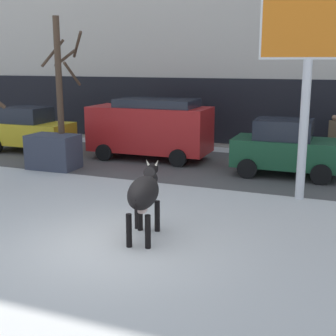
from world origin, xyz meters
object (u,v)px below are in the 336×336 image
object	(u,v)px
car_yellow_hatchback	(29,129)
dumpster	(54,152)
cow_black	(144,193)
bare_tree_left_lot	(61,87)
car_red_van	(150,127)
pedestrian_far_left	(333,137)
car_darkgreen_hatchback	(286,148)
billboard	(310,36)

from	to	relation	value
car_yellow_hatchback	dumpster	world-z (taller)	car_yellow_hatchback
cow_black	bare_tree_left_lot	size ratio (longest dim) A/B	0.37
car_yellow_hatchback	car_red_van	xyz separation A→B (m)	(5.36, 0.46, 0.32)
dumpster	car_yellow_hatchback	bearing A→B (deg)	140.74
car_red_van	pedestrian_far_left	size ratio (longest dim) A/B	2.68
pedestrian_far_left	bare_tree_left_lot	world-z (taller)	bare_tree_left_lot
car_yellow_hatchback	cow_black	bearing A→B (deg)	-39.71
dumpster	car_darkgreen_hatchback	bearing A→B (deg)	14.71
cow_black	car_darkgreen_hatchback	size ratio (longest dim) A/B	0.55
car_red_van	pedestrian_far_left	world-z (taller)	car_red_van
car_red_van	bare_tree_left_lot	world-z (taller)	bare_tree_left_lot
car_yellow_hatchback	car_red_van	distance (m)	5.38
car_darkgreen_hatchback	cow_black	bearing A→B (deg)	-105.93
car_darkgreen_hatchback	car_yellow_hatchback	bearing A→B (deg)	178.26
cow_black	bare_tree_left_lot	xyz separation A→B (m)	(-5.66, 5.30, 1.82)
car_yellow_hatchback	bare_tree_left_lot	bearing A→B (deg)	-32.14
billboard	car_darkgreen_hatchback	size ratio (longest dim) A/B	1.57
bare_tree_left_lot	dumpster	size ratio (longest dim) A/B	3.06
cow_black	bare_tree_left_lot	world-z (taller)	bare_tree_left_lot
cow_black	car_red_van	bearing A→B (deg)	113.30
car_yellow_hatchback	bare_tree_left_lot	size ratio (longest dim) A/B	0.68
car_yellow_hatchback	pedestrian_far_left	size ratio (longest dim) A/B	2.04
pedestrian_far_left	bare_tree_left_lot	size ratio (longest dim) A/B	0.33
car_red_van	car_darkgreen_hatchback	bearing A→B (deg)	-8.45
billboard	pedestrian_far_left	distance (m)	6.78
car_red_van	bare_tree_left_lot	xyz separation A→B (m)	(-2.37, -2.33, 1.57)
car_red_van	dumpster	xyz separation A→B (m)	(-2.48, -2.81, -0.64)
car_red_van	car_darkgreen_hatchback	xyz separation A→B (m)	(5.25, -0.78, -0.32)
pedestrian_far_left	bare_tree_left_lot	xyz separation A→B (m)	(-8.90, -4.75, 1.93)
car_red_van	car_darkgreen_hatchback	size ratio (longest dim) A/B	1.31
car_red_van	dumpster	distance (m)	3.80
car_darkgreen_hatchback	pedestrian_far_left	distance (m)	3.45
billboard	pedestrian_far_left	size ratio (longest dim) A/B	3.21
cow_black	car_red_van	world-z (taller)	car_red_van
billboard	car_red_van	world-z (taller)	billboard
pedestrian_far_left	car_darkgreen_hatchback	bearing A→B (deg)	-111.88
cow_black	car_red_van	size ratio (longest dim) A/B	0.42
car_red_van	pedestrian_far_left	distance (m)	6.97
car_darkgreen_hatchback	bare_tree_left_lot	size ratio (longest dim) A/B	0.68
cow_black	dumpster	bearing A→B (deg)	140.07
car_darkgreen_hatchback	dumpster	xyz separation A→B (m)	(-7.73, -2.03, -0.33)
bare_tree_left_lot	pedestrian_far_left	bearing A→B (deg)	28.10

